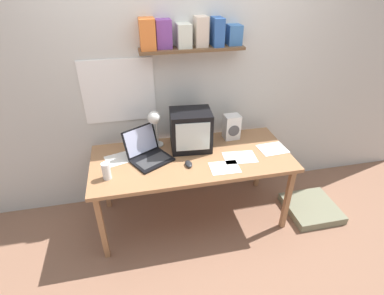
# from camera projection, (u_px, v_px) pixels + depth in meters

# --- Properties ---
(ground_plane) EXTENTS (12.00, 12.00, 0.00)m
(ground_plane) POSITION_uv_depth(u_px,v_px,m) (192.00, 215.00, 3.09)
(ground_plane) COLOR #8D634C
(back_wall) EXTENTS (5.60, 0.24, 2.60)m
(back_wall) POSITION_uv_depth(u_px,v_px,m) (181.00, 77.00, 2.81)
(back_wall) COLOR silver
(back_wall) RESTS_ON ground_plane
(corner_desk) EXTENTS (1.80, 0.79, 0.73)m
(corner_desk) POSITION_uv_depth(u_px,v_px,m) (192.00, 162.00, 2.74)
(corner_desk) COLOR #A37049
(corner_desk) RESTS_ON ground_plane
(crt_monitor) EXTENTS (0.39, 0.32, 0.37)m
(crt_monitor) POSITION_uv_depth(u_px,v_px,m) (191.00, 130.00, 2.75)
(crt_monitor) COLOR black
(crt_monitor) RESTS_ON corner_desk
(laptop) EXTENTS (0.45, 0.45, 0.26)m
(laptop) POSITION_uv_depth(u_px,v_px,m) (147.00, 152.00, 2.66)
(laptop) COLOR black
(laptop) RESTS_ON corner_desk
(desk_lamp) EXTENTS (0.14, 0.18, 0.39)m
(desk_lamp) POSITION_uv_depth(u_px,v_px,m) (154.00, 120.00, 2.68)
(desk_lamp) COLOR silver
(desk_lamp) RESTS_ON corner_desk
(juice_glass) EXTENTS (0.07, 0.07, 0.15)m
(juice_glass) POSITION_uv_depth(u_px,v_px,m) (106.00, 172.00, 2.41)
(juice_glass) COLOR white
(juice_glass) RESTS_ON corner_desk
(space_heater) EXTENTS (0.16, 0.13, 0.25)m
(space_heater) POSITION_uv_depth(u_px,v_px,m) (232.00, 127.00, 2.95)
(space_heater) COLOR white
(space_heater) RESTS_ON corner_desk
(computer_mouse) EXTENTS (0.06, 0.11, 0.03)m
(computer_mouse) POSITION_uv_depth(u_px,v_px,m) (189.00, 164.00, 2.59)
(computer_mouse) COLOR #232326
(computer_mouse) RESTS_ON corner_desk
(loose_paper_near_monitor) EXTENTS (0.29, 0.26, 0.00)m
(loose_paper_near_monitor) POSITION_uv_depth(u_px,v_px,m) (120.00, 159.00, 2.69)
(loose_paper_near_monitor) COLOR white
(loose_paper_near_monitor) RESTS_ON corner_desk
(loose_paper_near_laptop) EXTENTS (0.26, 0.20, 0.00)m
(loose_paper_near_laptop) POSITION_uv_depth(u_px,v_px,m) (225.00, 168.00, 2.57)
(loose_paper_near_laptop) COLOR white
(loose_paper_near_laptop) RESTS_ON corner_desk
(printed_handout) EXTENTS (0.31, 0.22, 0.00)m
(printed_handout) POSITION_uv_depth(u_px,v_px,m) (240.00, 157.00, 2.70)
(printed_handout) COLOR white
(printed_handout) RESTS_ON corner_desk
(open_notebook) EXTENTS (0.27, 0.23, 0.00)m
(open_notebook) POSITION_uv_depth(u_px,v_px,m) (273.00, 149.00, 2.82)
(open_notebook) COLOR white
(open_notebook) RESTS_ON corner_desk
(floor_cushion) EXTENTS (0.50, 0.50, 0.08)m
(floor_cushion) POSITION_uv_depth(u_px,v_px,m) (311.00, 208.00, 3.13)
(floor_cushion) COLOR gray
(floor_cushion) RESTS_ON ground_plane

